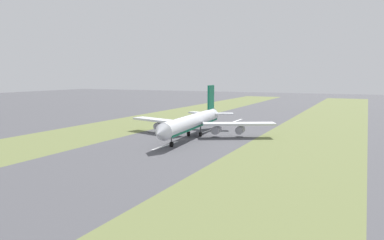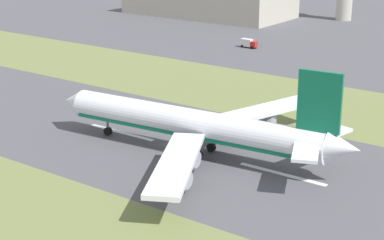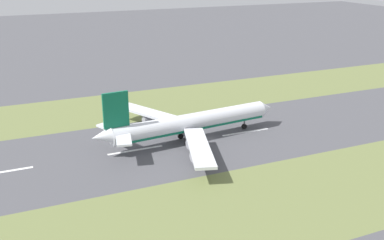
# 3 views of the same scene
# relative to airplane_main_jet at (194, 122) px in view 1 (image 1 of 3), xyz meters

# --- Properties ---
(ground_plane) EXTENTS (800.00, 800.00, 0.00)m
(ground_plane) POSITION_rel_airplane_main_jet_xyz_m (0.83, 7.72, -6.02)
(ground_plane) COLOR #4C4C51
(grass_median_west) EXTENTS (40.00, 600.00, 0.01)m
(grass_median_west) POSITION_rel_airplane_main_jet_xyz_m (-44.17, 7.72, -6.02)
(grass_median_west) COLOR olive
(grass_median_west) RESTS_ON ground
(grass_median_east) EXTENTS (40.00, 600.00, 0.01)m
(grass_median_east) POSITION_rel_airplane_main_jet_xyz_m (45.83, 7.72, -6.02)
(grass_median_east) COLOR olive
(grass_median_east) RESTS_ON ground
(centreline_dash_near) EXTENTS (1.20, 18.00, 0.01)m
(centreline_dash_near) POSITION_rel_airplane_main_jet_xyz_m (0.83, -58.10, -6.01)
(centreline_dash_near) COLOR silver
(centreline_dash_near) RESTS_ON ground
(centreline_dash_mid) EXTENTS (1.20, 18.00, 0.01)m
(centreline_dash_mid) POSITION_rel_airplane_main_jet_xyz_m (0.83, -18.10, -6.01)
(centreline_dash_mid) COLOR silver
(centreline_dash_mid) RESTS_ON ground
(centreline_dash_far) EXTENTS (1.20, 18.00, 0.01)m
(centreline_dash_far) POSITION_rel_airplane_main_jet_xyz_m (0.83, 21.90, -6.01)
(centreline_dash_far) COLOR silver
(centreline_dash_far) RESTS_ON ground
(airplane_main_jet) EXTENTS (63.84, 67.22, 20.20)m
(airplane_main_jet) POSITION_rel_airplane_main_jet_xyz_m (0.00, 0.00, 0.00)
(airplane_main_jet) COLOR silver
(airplane_main_jet) RESTS_ON ground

